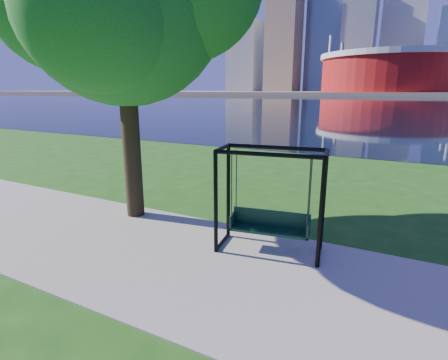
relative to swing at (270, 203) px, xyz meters
The scene contains 7 objects.
ground 1.34m from the swing, 133.65° to the right, with size 900.00×900.00×0.00m, color #1E5114.
path 1.62m from the swing, 117.92° to the right, with size 120.00×4.00×0.03m, color #9E937F.
river 101.38m from the swing, 90.34° to the left, with size 900.00×180.00×0.02m, color black.
far_bank 305.38m from the swing, 90.11° to the left, with size 900.00×228.00×2.00m, color #937F60.
stadium 234.99m from the swing, 92.59° to the left, with size 83.00×83.00×32.00m.
skyline 320.71m from the swing, 90.87° to the left, with size 392.00×66.00×96.50m.
swing is the anchor object (origin of this frame).
Camera 1 is at (2.83, -5.59, 3.18)m, focal length 28.00 mm.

